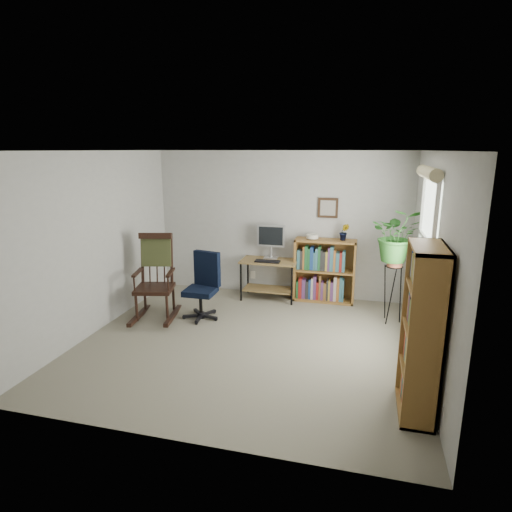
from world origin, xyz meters
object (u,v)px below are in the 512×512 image
(low_bookshelf, at_px, (325,271))
(tall_bookshelf, at_px, (421,332))
(office_chair, at_px, (200,286))
(desk, at_px, (269,279))
(rocking_chair, at_px, (154,277))

(low_bookshelf, xyz_separation_m, tall_bookshelf, (1.14, -2.85, 0.29))
(office_chair, relative_size, low_bookshelf, 0.96)
(office_chair, bearing_deg, desk, 66.06)
(desk, distance_m, office_chair, 1.34)
(desk, height_order, tall_bookshelf, tall_bookshelf)
(office_chair, relative_size, rocking_chair, 0.78)
(desk, bearing_deg, low_bookshelf, 7.65)
(rocking_chair, relative_size, tall_bookshelf, 0.78)
(tall_bookshelf, bearing_deg, office_chair, 149.64)
(office_chair, relative_size, tall_bookshelf, 0.61)
(desk, bearing_deg, office_chair, -125.74)
(rocking_chair, bearing_deg, desk, 27.43)
(desk, bearing_deg, rocking_chair, -138.61)
(tall_bookshelf, bearing_deg, low_bookshelf, 111.83)
(office_chair, bearing_deg, tall_bookshelf, -18.56)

